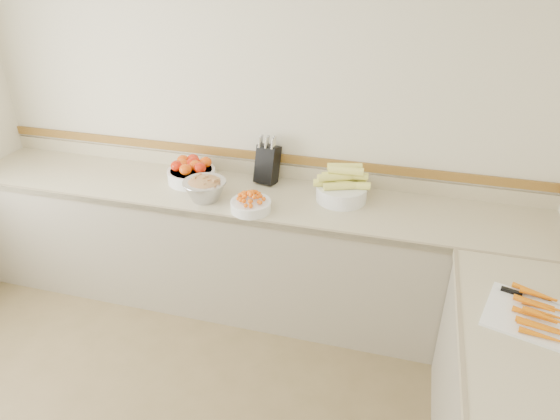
% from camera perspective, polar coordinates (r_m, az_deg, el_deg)
% --- Properties ---
extents(back_wall, '(4.00, 0.00, 4.00)m').
position_cam_1_polar(back_wall, '(3.49, -2.79, 10.12)').
color(back_wall, beige).
rests_on(back_wall, ground_plane).
extents(counter_back, '(4.00, 0.65, 1.08)m').
position_cam_1_polar(counter_back, '(3.59, -4.04, -4.45)').
color(counter_back, '#C4B68E').
rests_on(counter_back, ground_plane).
extents(knife_block, '(0.18, 0.20, 0.34)m').
position_cam_1_polar(knife_block, '(3.46, -1.45, 5.37)').
color(knife_block, black).
rests_on(knife_block, counter_back).
extents(tomato_bowl, '(0.33, 0.33, 0.16)m').
position_cam_1_polar(tomato_bowl, '(3.55, -10.10, 4.39)').
color(tomato_bowl, white).
rests_on(tomato_bowl, counter_back).
extents(cherry_tomato_bowl, '(0.26, 0.26, 0.14)m').
position_cam_1_polar(cherry_tomato_bowl, '(3.13, -3.37, 0.73)').
color(cherry_tomato_bowl, white).
rests_on(cherry_tomato_bowl, counter_back).
extents(corn_bowl, '(0.37, 0.33, 0.25)m').
position_cam_1_polar(corn_bowl, '(3.26, 7.07, 2.56)').
color(corn_bowl, white).
rests_on(corn_bowl, counter_back).
extents(rhubarb_bowl, '(0.28, 0.28, 0.16)m').
position_cam_1_polar(rhubarb_bowl, '(3.28, -8.58, 2.50)').
color(rhubarb_bowl, '#B2B2BA').
rests_on(rhubarb_bowl, counter_back).
extents(cutting_board, '(0.53, 0.46, 0.06)m').
position_cam_1_polar(cutting_board, '(2.59, 27.44, -10.63)').
color(cutting_board, white).
rests_on(cutting_board, counter_right).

